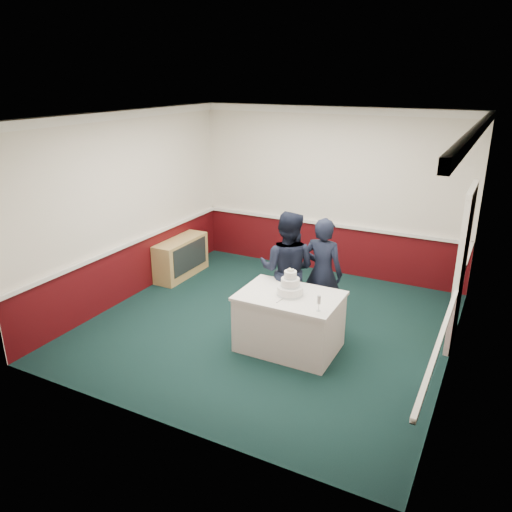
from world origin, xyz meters
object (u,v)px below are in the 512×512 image
at_px(wedding_cake, 290,287).
at_px(person_man, 287,270).
at_px(champagne_flute, 319,301).
at_px(person_woman, 322,273).
at_px(cake_table, 289,321).
at_px(cake_knife, 281,300).
at_px(sideboard, 181,257).

xyz_separation_m(wedding_cake, person_man, (-0.32, 0.63, -0.04)).
relative_size(champagne_flute, person_man, 0.12).
bearing_deg(person_woman, champagne_flute, 108.42).
bearing_deg(champagne_flute, cake_table, 150.75).
bearing_deg(person_woman, cake_knife, 81.44).
bearing_deg(person_man, person_woman, -162.57).
relative_size(sideboard, cake_knife, 5.45).
xyz_separation_m(cake_table, person_man, (-0.32, 0.63, 0.46)).
bearing_deg(sideboard, cake_table, -27.89).
relative_size(wedding_cake, cake_knife, 1.65).
height_order(champagne_flute, person_man, person_man).
height_order(sideboard, champagne_flute, champagne_flute).
xyz_separation_m(sideboard, cake_table, (2.80, -1.48, 0.05)).
distance_m(sideboard, person_man, 2.68).
height_order(sideboard, person_man, person_man).
distance_m(sideboard, cake_knife, 3.28).
bearing_deg(person_man, sideboard, -26.77).
distance_m(cake_knife, person_woman, 1.06).
xyz_separation_m(person_man, person_woman, (0.46, 0.22, -0.04)).
bearing_deg(sideboard, cake_knife, -31.26).
height_order(wedding_cake, champagne_flute, wedding_cake).
distance_m(person_man, person_woman, 0.51).
xyz_separation_m(sideboard, champagne_flute, (3.30, -1.76, 0.58)).
xyz_separation_m(champagne_flute, person_man, (-0.82, 0.91, -0.06)).
height_order(wedding_cake, person_man, person_man).
bearing_deg(cake_knife, person_woman, 91.11).
bearing_deg(wedding_cake, cake_knife, -98.53).
bearing_deg(wedding_cake, person_woman, 80.78).
bearing_deg(champagne_flute, person_man, 132.05).
relative_size(sideboard, champagne_flute, 5.85).
distance_m(cake_table, cake_knife, 0.44).
height_order(person_man, person_woman, person_man).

